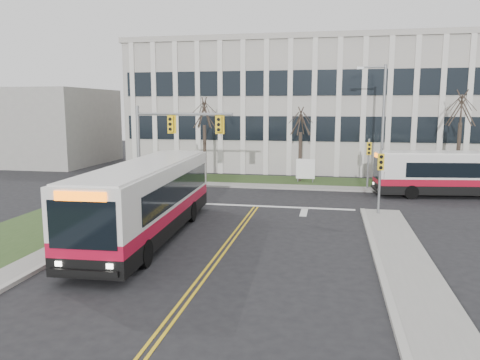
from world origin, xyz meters
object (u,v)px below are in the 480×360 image
directory_sign (306,169)px  newspaper_box_red (62,214)px  streetlight (381,120)px  bus_main (148,201)px  bus_cross (460,175)px  newspaper_box_blue (95,224)px

directory_sign → newspaper_box_red: (-12.00, -15.53, -0.70)m
streetlight → newspaper_box_red: size_ratio=9.68×
directory_sign → bus_main: bearing=-110.7°
bus_cross → newspaper_box_red: 25.74m
bus_cross → newspaper_box_red: size_ratio=11.92×
streetlight → newspaper_box_red: bearing=-140.9°
bus_cross → newspaper_box_red: (-22.74, -12.03, -1.03)m
directory_sign → bus_main: bus_main is taller
directory_sign → streetlight: bearing=-13.2°
directory_sign → newspaper_box_blue: (-9.30, -17.08, -0.70)m
streetlight → newspaper_box_red: 23.07m
directory_sign → bus_main: (-6.48, -17.14, 0.56)m
bus_main → streetlight: bearing=50.1°
directory_sign → bus_cross: size_ratio=0.18×
directory_sign → newspaper_box_red: size_ratio=2.11×
newspaper_box_blue → newspaper_box_red: bearing=138.1°
streetlight → bus_cross: (5.21, -2.20, -3.69)m
directory_sign → newspaper_box_red: bearing=-127.7°
streetlight → bus_main: streetlight is taller
newspaper_box_blue → bus_main: bearing=-13.2°
streetlight → newspaper_box_blue: 22.16m
bus_main → bus_cross: bearing=35.6°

